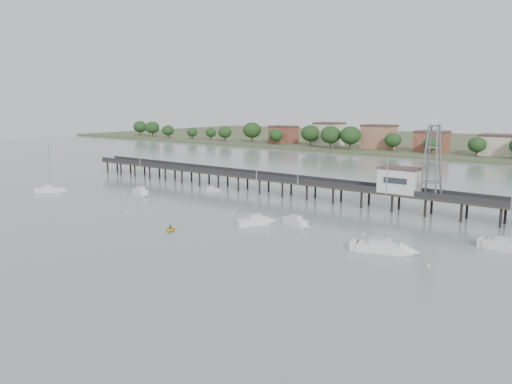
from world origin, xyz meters
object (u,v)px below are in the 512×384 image
(lattice_tower, at_px, (432,161))
(sailboat_b, at_px, (142,193))
(pier, at_px, (299,182))
(yellow_dinghy, at_px, (170,231))
(sailboat_f, at_px, (299,223))
(white_tender, at_px, (213,189))
(sailboat_d, at_px, (391,249))
(sailboat_a, at_px, (54,190))
(sailboat_c, at_px, (260,221))

(lattice_tower, distance_m, sailboat_b, 67.76)
(pier, height_order, yellow_dinghy, pier)
(yellow_dinghy, bearing_deg, sailboat_b, 114.51)
(lattice_tower, relative_size, sailboat_b, 1.39)
(sailboat_f, height_order, white_tender, sailboat_f)
(sailboat_d, bearing_deg, sailboat_f, 149.30)
(sailboat_b, distance_m, yellow_dinghy, 36.90)
(sailboat_a, distance_m, sailboat_c, 62.08)
(sailboat_a, bearing_deg, pier, -5.59)
(pier, bearing_deg, yellow_dinghy, -90.83)
(lattice_tower, relative_size, sailboat_d, 1.00)
(lattice_tower, relative_size, sailboat_f, 1.49)
(sailboat_d, height_order, white_tender, sailboat_d)
(yellow_dinghy, bearing_deg, pier, 55.50)
(sailboat_d, bearing_deg, sailboat_c, 159.02)
(sailboat_d, distance_m, sailboat_c, 26.93)
(sailboat_d, distance_m, sailboat_f, 20.71)
(lattice_tower, xyz_separation_m, yellow_dinghy, (-32.09, -40.85, -11.10))
(lattice_tower, bearing_deg, sailboat_d, -81.54)
(lattice_tower, height_order, yellow_dinghy, lattice_tower)
(sailboat_b, relative_size, sailboat_a, 0.88)
(sailboat_f, bearing_deg, sailboat_c, -141.29)
(sailboat_c, bearing_deg, lattice_tower, -9.39)
(sailboat_b, relative_size, sailboat_c, 0.94)
(white_tender, xyz_separation_m, yellow_dinghy, (21.70, -34.77, -0.42))
(lattice_tower, distance_m, yellow_dinghy, 53.12)
(sailboat_b, bearing_deg, sailboat_c, 6.77)
(sailboat_c, relative_size, white_tender, 3.28)
(pier, distance_m, sailboat_b, 38.58)
(sailboat_b, distance_m, sailboat_f, 47.83)
(sailboat_d, distance_m, white_tender, 62.64)
(pier, distance_m, sailboat_f, 29.09)
(sailboat_c, bearing_deg, white_tender, 86.21)
(lattice_tower, relative_size, white_tender, 4.27)
(sailboat_f, xyz_separation_m, white_tender, (-38.09, 18.14, -0.23))
(pier, relative_size, lattice_tower, 9.68)
(sailboat_f, relative_size, yellow_dinghy, 3.50)
(lattice_tower, distance_m, sailboat_f, 30.70)
(pier, height_order, sailboat_a, sailboat_a)
(pier, bearing_deg, sailboat_c, -71.64)
(sailboat_b, height_order, white_tender, sailboat_b)
(pier, bearing_deg, sailboat_d, -39.29)
(sailboat_b, xyz_separation_m, sailboat_f, (47.75, -2.83, 0.00))
(sailboat_b, bearing_deg, sailboat_f, 11.43)
(sailboat_b, height_order, sailboat_f, sailboat_b)
(yellow_dinghy, bearing_deg, sailboat_f, 11.73)
(sailboat_c, relative_size, sailboat_f, 1.15)
(white_tender, relative_size, yellow_dinghy, 1.22)
(sailboat_a, height_order, sailboat_f, sailboat_a)
(sailboat_c, distance_m, sailboat_f, 7.40)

